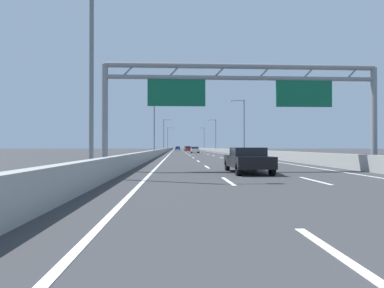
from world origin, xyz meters
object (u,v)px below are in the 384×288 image
Objects in this scene: streetlamp_right_distant at (204,137)px; silver_car at (187,149)px; white_car at (195,150)px; streetlamp_left_mid at (156,123)px; streetlamp_right_mid at (243,123)px; streetlamp_left_far at (165,133)px; blue_car at (178,148)px; sign_gantry at (242,89)px; streetlamp_right_far at (215,133)px; yellow_car at (187,148)px; streetlamp_left_distant at (168,137)px; black_car at (248,160)px; streetlamp_left_near at (97,58)px; red_car at (188,149)px.

silver_car is (-7.63, -22.17, -4.67)m from streetlamp_right_distant.
white_car is at bearing -89.41° from silver_car.
streetlamp_left_mid is 14.93m from streetlamp_right_mid.
streetlamp_left_far is 30.18m from blue_car.
streetlamp_right_far is at bearing 84.30° from sign_gantry.
yellow_car reaches higher than white_car.
streetlamp_left_far is 1.00× the size of streetlamp_left_distant.
streetlamp_right_distant is 2.23× the size of yellow_car.
streetlamp_right_far is 2.07× the size of white_car.
black_car is (7.39, -76.78, -4.69)m from streetlamp_left_far.
streetlamp_right_mid reaches higher than blue_car.
yellow_car is (7.40, 105.45, -4.62)m from streetlamp_left_near.
silver_car is at bearing 90.06° from black_car.
streetlamp_right_distant reaches higher than red_car.
streetlamp_right_far is 31.85m from blue_car.
streetlamp_left_near is at bearing -160.64° from black_car.
red_car is 22.43m from blue_car.
streetlamp_left_mid is 19.90m from white_car.
streetlamp_right_distant is at bearing 42.82° from blue_car.
silver_car is (-0.09, 94.30, 0.02)m from black_car.
streetlamp_left_distant reaches higher than yellow_car.
streetlamp_left_distant is 33.45m from red_car.
streetlamp_left_far is at bearing -134.55° from red_car.
black_car is 1.05× the size of yellow_car.
streetlamp_left_mid is at bearing -90.00° from streetlamp_left_distant.
red_car is at bearing -90.28° from silver_car.
sign_gantry is 3.58× the size of red_car.
streetlamp_left_far is 1.00× the size of streetlamp_right_distant.
black_car is at bearing -91.88° from sign_gantry.
red_car is at bearing -81.65° from blue_car.
streetlamp_right_far is at bearing 69.38° from streetlamp_left_mid.
streetlamp_right_mid is 2.23× the size of yellow_car.
streetlamp_left_near is 79.37m from streetlamp_left_far.
streetlamp_right_distant is 2.07× the size of white_car.
sign_gantry reaches higher than blue_car.
streetlamp_left_far is 23.72m from white_car.
black_car is at bearing -84.50° from streetlamp_left_far.
streetlamp_right_mid is 38.14m from black_car.
silver_car is (-0.10, -8.56, -0.05)m from yellow_car.
silver_car is (7.30, 17.52, -4.67)m from streetlamp_left_far.
blue_car is at bearing 105.35° from silver_car.
white_car is at bearing 66.52° from streetlamp_left_mid.
streetlamp_left_far is 2.02× the size of silver_car.
streetlamp_left_far is at bearing -97.70° from blue_car.
yellow_car reaches higher than silver_car.
sign_gantry is at bearing -93.73° from streetlamp_right_distant.
silver_car is (7.30, 96.89, -4.67)m from streetlamp_left_near.
yellow_car is 8.56m from silver_car.
streetlamp_left_near is 1.00× the size of streetlamp_left_distant.
streetlamp_right_far is at bearing -73.88° from yellow_car.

